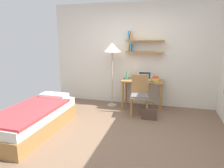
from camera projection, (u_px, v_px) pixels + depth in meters
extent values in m
plane|color=brown|center=(116.00, 138.00, 3.56)|extent=(5.28, 5.28, 0.00)
cube|color=silver|center=(136.00, 55.00, 5.18)|extent=(4.40, 0.05, 2.60)
cube|color=#9E703D|center=(145.00, 52.00, 4.97)|extent=(0.94, 0.22, 0.02)
cube|color=orange|center=(129.00, 48.00, 5.07)|extent=(0.03, 0.15, 0.16)
cube|color=#3384C6|center=(131.00, 48.00, 5.05)|extent=(0.04, 0.18, 0.17)
cube|color=#9E703D|center=(145.00, 40.00, 4.90)|extent=(0.94, 0.22, 0.02)
cube|color=#3384C6|center=(129.00, 35.00, 5.00)|extent=(0.03, 0.17, 0.22)
cube|color=orange|center=(131.00, 36.00, 5.00)|extent=(0.02, 0.15, 0.17)
cube|color=#9E703D|center=(34.00, 124.00, 3.78)|extent=(0.83, 1.87, 0.28)
cube|color=silver|center=(33.00, 113.00, 3.73)|extent=(0.80, 1.82, 0.16)
cube|color=#DB383D|center=(29.00, 110.00, 3.60)|extent=(0.85, 1.54, 0.04)
cube|color=white|center=(54.00, 96.00, 4.39)|extent=(0.58, 0.28, 0.10)
cube|color=#9E703D|center=(143.00, 81.00, 4.94)|extent=(1.00, 0.53, 0.03)
cylinder|color=#9E703D|center=(123.00, 96.00, 4.94)|extent=(0.06, 0.06, 0.68)
cylinder|color=#9E703D|center=(160.00, 98.00, 4.70)|extent=(0.06, 0.06, 0.68)
cylinder|color=#9E703D|center=(126.00, 91.00, 5.34)|extent=(0.06, 0.06, 0.68)
cylinder|color=#9E703D|center=(161.00, 94.00, 5.11)|extent=(0.06, 0.06, 0.68)
cube|color=#9E703D|center=(139.00, 97.00, 4.49)|extent=(0.44, 0.44, 0.03)
cube|color=slate|center=(139.00, 95.00, 4.48)|extent=(0.41, 0.41, 0.04)
cube|color=#9E703D|center=(140.00, 84.00, 4.60)|extent=(0.38, 0.08, 0.43)
cylinder|color=#9E703D|center=(131.00, 109.00, 4.40)|extent=(0.04, 0.04, 0.43)
cylinder|color=#9E703D|center=(147.00, 109.00, 4.35)|extent=(0.04, 0.04, 0.43)
cylinder|color=#9E703D|center=(132.00, 104.00, 4.72)|extent=(0.04, 0.04, 0.43)
cylinder|color=#9E703D|center=(147.00, 104.00, 4.67)|extent=(0.04, 0.04, 0.43)
cylinder|color=#B2A893|center=(112.00, 105.00, 5.26)|extent=(0.24, 0.24, 0.02)
cylinder|color=#B2A893|center=(112.00, 79.00, 5.10)|extent=(0.03, 0.03, 1.37)
cone|color=silver|center=(112.00, 47.00, 4.93)|extent=(0.43, 0.43, 0.22)
cube|color=#B7BABF|center=(144.00, 80.00, 4.96)|extent=(0.33, 0.21, 0.01)
cube|color=#B7BABF|center=(145.00, 75.00, 5.00)|extent=(0.32, 0.08, 0.19)
cube|color=black|center=(145.00, 75.00, 5.00)|extent=(0.29, 0.06, 0.16)
cylinder|color=#42A87F|center=(127.00, 76.00, 4.99)|extent=(0.06, 0.06, 0.20)
cube|color=silver|center=(156.00, 80.00, 4.83)|extent=(0.14, 0.21, 0.03)
cube|color=gold|center=(155.00, 80.00, 4.82)|extent=(0.20, 0.24, 0.02)
cube|color=gold|center=(155.00, 79.00, 4.81)|extent=(0.18, 0.23, 0.03)
cube|color=#D13D38|center=(155.00, 77.00, 4.80)|extent=(0.14, 0.19, 0.03)
cube|color=#4C382D|center=(149.00, 114.00, 4.34)|extent=(0.32, 0.11, 0.24)
torus|color=#4C382D|center=(150.00, 106.00, 4.30)|extent=(0.22, 0.02, 0.22)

